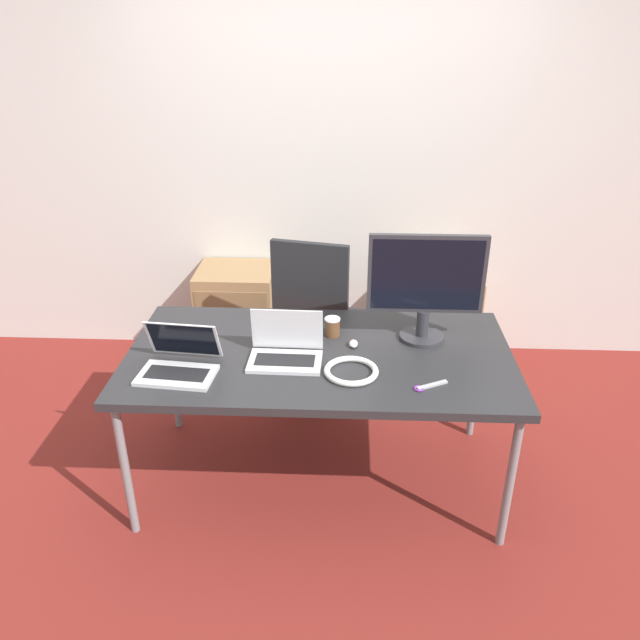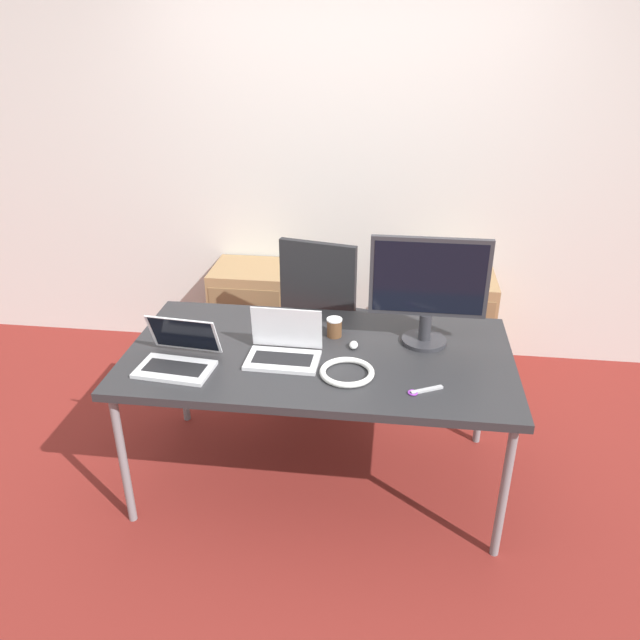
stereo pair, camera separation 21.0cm
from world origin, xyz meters
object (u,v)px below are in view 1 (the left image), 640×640
at_px(cabinet_right, 437,319).
at_px(laptop_left, 286,350).
at_px(coffee_cup_white, 313,330).
at_px(coffee_cup_brown, 332,327).
at_px(laptop_right, 179,363).
at_px(office_chair, 319,337).
at_px(mouse, 353,344).
at_px(cabinet_left, 238,315).
at_px(monitor, 426,284).
at_px(cable_coil, 351,371).

relative_size(cabinet_right, laptop_left, 1.98).
height_order(coffee_cup_white, coffee_cup_brown, coffee_cup_white).
relative_size(laptop_right, coffee_cup_brown, 3.71).
relative_size(office_chair, mouse, 17.09).
relative_size(office_chair, cabinet_left, 1.62).
distance_m(cabinet_left, cabinet_right, 1.36).
height_order(office_chair, laptop_left, office_chair).
bearing_deg(laptop_left, cabinet_right, 55.66).
distance_m(cabinet_right, monitor, 1.31).
bearing_deg(office_chair, coffee_cup_brown, -80.83).
xyz_separation_m(office_chair, cabinet_left, (-0.58, 0.45, -0.08)).
distance_m(cabinet_left, laptop_right, 1.51).
bearing_deg(monitor, laptop_right, -161.80).
bearing_deg(office_chair, laptop_right, -120.33).
bearing_deg(coffee_cup_white, monitor, 4.97).
distance_m(cabinet_right, coffee_cup_white, 1.44).
distance_m(laptop_right, coffee_cup_brown, 0.78).
bearing_deg(office_chair, monitor, -48.90).
height_order(laptop_right, coffee_cup_brown, laptop_right).
distance_m(cabinet_right, mouse, 1.38).
height_order(laptop_right, cable_coil, laptop_right).
xyz_separation_m(mouse, coffee_cup_brown, (-0.11, 0.11, 0.03)).
bearing_deg(laptop_right, laptop_left, 15.66).
height_order(coffee_cup_brown, cable_coil, coffee_cup_brown).
relative_size(cabinet_right, laptop_right, 1.90).
distance_m(laptop_left, mouse, 0.35).
relative_size(cabinet_right, coffee_cup_brown, 7.05).
xyz_separation_m(office_chair, laptop_right, (-0.58, -0.99, 0.38)).
xyz_separation_m(monitor, mouse, (-0.34, -0.10, -0.28)).
height_order(laptop_left, coffee_cup_white, laptop_left).
distance_m(laptop_right, mouse, 0.83).
xyz_separation_m(laptop_right, coffee_cup_white, (0.59, 0.32, 0.01)).
height_order(mouse, cable_coil, mouse).
relative_size(office_chair, cabinet_right, 1.62).
distance_m(office_chair, cable_coil, 1.05).
relative_size(laptop_left, laptop_right, 0.96).
relative_size(laptop_right, cable_coil, 1.44).
bearing_deg(monitor, cabinet_left, 136.33).
relative_size(cabinet_left, cabinet_right, 1.00).
relative_size(laptop_left, monitor, 0.61).
xyz_separation_m(coffee_cup_white, coffee_cup_brown, (0.09, 0.06, -0.01)).
relative_size(monitor, coffee_cup_brown, 5.81).
distance_m(monitor, coffee_cup_white, 0.59).
distance_m(cabinet_left, laptop_left, 1.47).
bearing_deg(cabinet_right, laptop_right, -133.42).
bearing_deg(monitor, mouse, -163.67).
relative_size(laptop_right, mouse, 5.54).
xyz_separation_m(laptop_left, cable_coil, (0.31, -0.11, -0.03)).
distance_m(cabinet_right, coffee_cup_brown, 1.35).
xyz_separation_m(laptop_left, laptop_right, (-0.47, -0.13, -0.00)).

